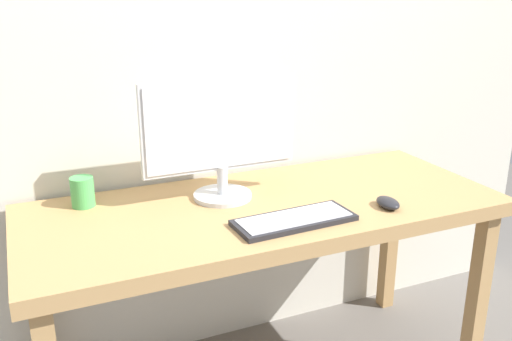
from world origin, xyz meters
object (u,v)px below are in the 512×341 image
at_px(desk, 265,224).
at_px(keyboard_primary, 294,220).
at_px(monitor, 220,135).
at_px(mouse, 388,203).
at_px(coffee_mug, 83,192).

relative_size(desk, keyboard_primary, 4.16).
xyz_separation_m(monitor, keyboard_primary, (0.13, -0.30, -0.21)).
relative_size(desk, mouse, 15.32).
bearing_deg(keyboard_primary, coffee_mug, 145.24).
distance_m(mouse, coffee_mug, 1.01).
bearing_deg(monitor, mouse, -33.30).
bearing_deg(desk, mouse, -29.12).
height_order(desk, coffee_mug, coffee_mug).
distance_m(desk, keyboard_primary, 0.20).
distance_m(keyboard_primary, mouse, 0.34).
xyz_separation_m(keyboard_primary, coffee_mug, (-0.58, 0.40, 0.04)).
bearing_deg(monitor, coffee_mug, 166.91).
height_order(monitor, coffee_mug, monitor).
bearing_deg(coffee_mug, keyboard_primary, -34.76).
distance_m(monitor, mouse, 0.60).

